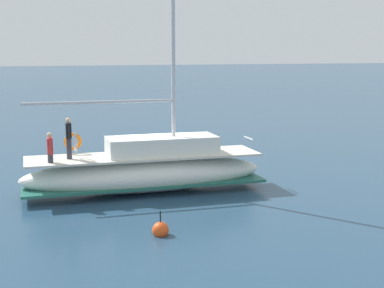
{
  "coord_description": "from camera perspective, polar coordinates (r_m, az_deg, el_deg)",
  "views": [
    {
      "loc": [
        22.07,
        -6.35,
        5.5
      ],
      "look_at": [
        1.21,
        1.29,
        1.8
      ],
      "focal_mm": 52.18,
      "sensor_mm": 36.0,
      "label": 1
    }
  ],
  "objects": [
    {
      "name": "ground_plane",
      "position": [
        23.61,
        -3.96,
        -4.04
      ],
      "size": [
        400.0,
        400.0,
        0.0
      ],
      "primitive_type": "plane",
      "color": "navy"
    },
    {
      "name": "main_sailboat",
      "position": [
        22.1,
        -4.69,
        -2.54
      ],
      "size": [
        2.99,
        9.73,
        14.13
      ],
      "color": "white",
      "rests_on": "ground"
    },
    {
      "name": "mooring_buoy",
      "position": [
        17.09,
        -3.24,
        -8.78
      ],
      "size": [
        0.51,
        0.51,
        0.86
      ],
      "color": "#EA4C19",
      "rests_on": "ground"
    }
  ]
}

